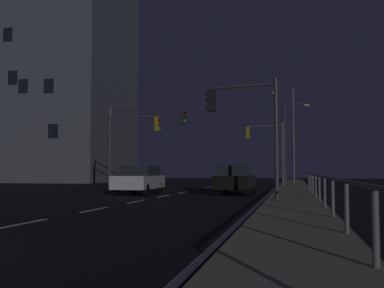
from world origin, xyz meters
name	(u,v)px	position (x,y,z in m)	size (l,w,h in m)	color
ground_plane	(167,196)	(0.00, 17.50, 0.00)	(112.00, 112.00, 0.00)	black
sidewalk_right	(294,196)	(6.43, 17.50, 0.07)	(2.17, 77.00, 0.14)	gray
lane_markings_center	(183,192)	(0.00, 21.00, 0.01)	(0.14, 50.00, 0.01)	silver
lane_edge_line	(271,192)	(5.10, 22.50, 0.01)	(0.14, 53.00, 0.01)	silver
car	(236,179)	(3.31, 19.74, 0.82)	(1.91, 4.44, 1.57)	black
car_oncoming	(140,179)	(-1.89, 18.64, 0.82)	(2.00, 4.47, 1.57)	silver
traffic_light_overhead_east	(244,115)	(4.42, 13.89, 3.61)	(3.10, 0.67, 4.97)	#38383D
traffic_light_far_right	(143,130)	(-3.59, 23.93, 4.09)	(5.29, 0.81, 5.72)	#4C4C51
traffic_light_mid_right	(266,142)	(4.27, 31.26, 3.62)	(3.10, 0.36, 4.99)	#4C4C51
traffic_light_near_left	(132,136)	(-4.06, 23.13, 3.60)	(3.66, 0.34, 5.13)	#2D3033
street_lamp_far_end	(290,127)	(6.17, 34.42, 5.03)	(1.98, 0.74, 8.25)	#4C4C51
street_lamp_corner	(289,134)	(6.07, 33.90, 4.46)	(2.22, 1.45, 7.08)	#2D3033
barrier_fence	(322,183)	(7.37, 11.36, 0.88)	(0.09, 26.81, 0.98)	#59595E
building_distant	(40,84)	(-23.59, 43.39, 11.86)	(20.24, 13.96, 23.72)	#4C515B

